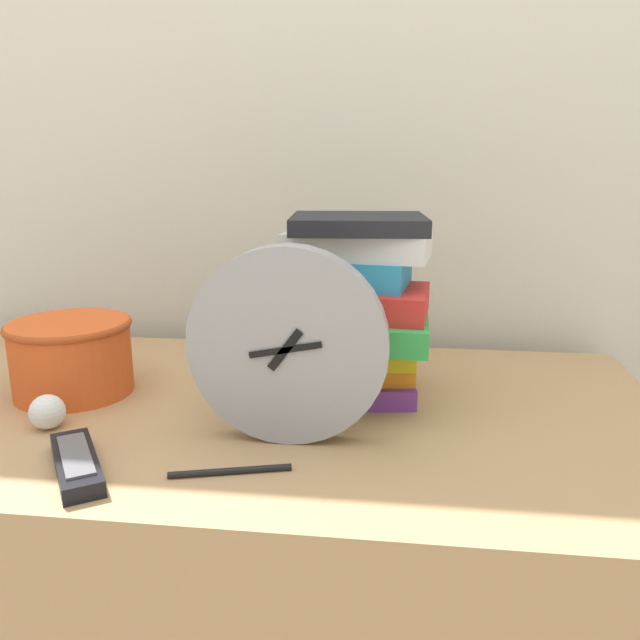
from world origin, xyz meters
TOP-DOWN VIEW (x-y plane):
  - wall_back at (0.00, 0.71)m, footprint 6.00×0.04m
  - desk at (0.00, 0.32)m, footprint 1.29×0.64m
  - desk_clock at (0.11, 0.21)m, footprint 0.25×0.04m
  - book_stack at (0.17, 0.38)m, footprint 0.25×0.21m
  - basket at (-0.25, 0.33)m, footprint 0.19×0.19m
  - tv_remote at (-0.12, 0.09)m, footprint 0.12×0.15m
  - crumpled_paper_ball at (-0.22, 0.20)m, footprint 0.05×0.05m
  - pen at (0.06, 0.11)m, footprint 0.14×0.05m

SIDE VIEW (x-z plane):
  - desk at x=0.00m, z-range 0.00..0.76m
  - pen at x=0.06m, z-range 0.76..0.77m
  - tv_remote at x=-0.12m, z-range 0.76..0.78m
  - crumpled_paper_ball at x=-0.22m, z-range 0.76..0.80m
  - basket at x=-0.25m, z-range 0.76..0.88m
  - desk_clock at x=0.11m, z-range 0.76..1.01m
  - book_stack at x=0.17m, z-range 0.76..1.03m
  - wall_back at x=0.00m, z-range 0.00..2.40m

